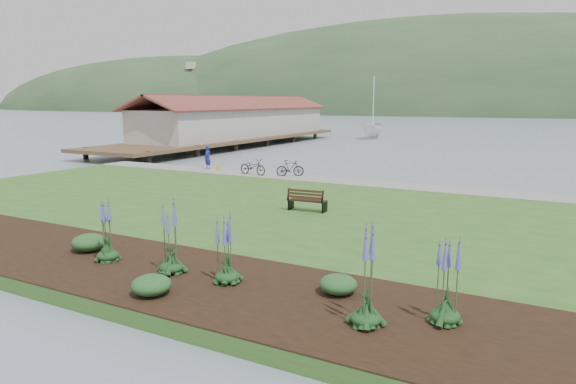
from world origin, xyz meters
name	(u,v)px	position (x,y,z in m)	size (l,w,h in m)	color
ground	(263,209)	(0.00, 0.00, 0.00)	(600.00, 600.00, 0.00)	slate
lawn	(239,213)	(0.00, -2.00, 0.20)	(34.00, 20.00, 0.40)	#2F5B20
shoreline_path	(326,180)	(0.00, 6.90, 0.42)	(34.00, 2.20, 0.03)	gray
garden_bed	(167,273)	(3.00, -9.80, 0.42)	(24.00, 4.40, 0.04)	black
pier_pavilion	(237,121)	(-20.00, 27.52, 2.64)	(8.00, 36.00, 5.40)	#4C3826
park_bench	(307,200)	(2.75, -1.10, 0.88)	(1.60, 0.75, 0.96)	black
person	(208,155)	(-8.85, 7.50, 1.31)	(0.66, 0.45, 1.82)	navy
bicycle_a	(253,167)	(-4.77, 6.63, 0.90)	(1.93, 0.67, 1.01)	black
bicycle_b	(290,168)	(-2.49, 7.20, 0.89)	(1.64, 0.47, 0.99)	black
sailboat	(372,139)	(-10.24, 44.12, 0.00)	(9.59, 9.76, 25.27)	silver
pannier	(219,169)	(-7.74, 7.20, 0.54)	(0.17, 0.27, 0.29)	gold
echium_0	(170,241)	(3.12, -9.77, 1.30)	(0.62, 0.62, 2.13)	#153917
echium_1	(227,253)	(4.81, -9.66, 1.19)	(0.62, 0.62, 1.88)	#153917
echium_2	(367,283)	(8.69, -10.37, 1.35)	(0.62, 0.62, 2.23)	#153917
echium_3	(447,281)	(10.05, -9.48, 1.33)	(0.62, 0.62, 2.19)	#153917
echium_4	(106,230)	(0.85, -9.82, 1.32)	(0.62, 0.62, 2.07)	#153917
shrub_0	(89,242)	(-0.44, -9.38, 0.69)	(1.01, 1.01, 0.51)	#1E4C21
shrub_1	(151,285)	(3.72, -11.15, 0.67)	(0.93, 0.93, 0.46)	#1E4C21
shrub_2	(338,284)	(7.51, -9.02, 0.66)	(0.89, 0.89, 0.45)	#1E4C21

